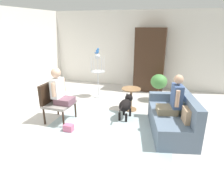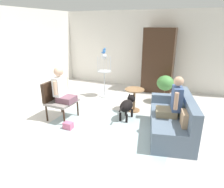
{
  "view_description": "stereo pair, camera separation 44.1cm",
  "coord_description": "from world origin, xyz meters",
  "px_view_note": "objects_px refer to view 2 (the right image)",
  "views": [
    {
      "loc": [
        1.33,
        -4.02,
        2.25
      ],
      "look_at": [
        0.06,
        0.02,
        0.75
      ],
      "focal_mm": 32.17,
      "sensor_mm": 36.0,
      "label": 1
    },
    {
      "loc": [
        1.74,
        -3.87,
        2.25
      ],
      "look_at": [
        0.06,
        0.02,
        0.75
      ],
      "focal_mm": 32.17,
      "sensor_mm": 36.0,
      "label": 2
    }
  ],
  "objects_px": {
    "person_on_couch": "(173,101)",
    "armoire_cabinet": "(158,61)",
    "armchair": "(57,97)",
    "dog": "(127,105)",
    "couch": "(173,121)",
    "round_end_table": "(134,97)",
    "bird_cage_stand": "(104,73)",
    "potted_plant": "(165,85)",
    "handbag": "(68,126)",
    "person_on_armchair": "(62,88)",
    "parrot": "(104,51)"
  },
  "relations": [
    {
      "from": "armchair",
      "to": "armoire_cabinet",
      "type": "relative_size",
      "value": 0.44
    },
    {
      "from": "armchair",
      "to": "armoire_cabinet",
      "type": "xyz_separation_m",
      "value": [
        1.83,
        3.06,
        0.52
      ]
    },
    {
      "from": "armchair",
      "to": "dog",
      "type": "distance_m",
      "value": 1.73
    },
    {
      "from": "bird_cage_stand",
      "to": "handbag",
      "type": "distance_m",
      "value": 2.39
    },
    {
      "from": "person_on_couch",
      "to": "potted_plant",
      "type": "xyz_separation_m",
      "value": [
        -0.44,
        1.84,
        -0.23
      ]
    },
    {
      "from": "dog",
      "to": "armoire_cabinet",
      "type": "bearing_deg",
      "value": 84.53
    },
    {
      "from": "armchair",
      "to": "parrot",
      "type": "distance_m",
      "value": 2.12
    },
    {
      "from": "dog",
      "to": "armchair",
      "type": "bearing_deg",
      "value": -158.6
    },
    {
      "from": "round_end_table",
      "to": "parrot",
      "type": "bearing_deg",
      "value": 148.89
    },
    {
      "from": "couch",
      "to": "person_on_couch",
      "type": "height_order",
      "value": "person_on_couch"
    },
    {
      "from": "couch",
      "to": "round_end_table",
      "type": "relative_size",
      "value": 2.86
    },
    {
      "from": "parrot",
      "to": "potted_plant",
      "type": "bearing_deg",
      "value": 6.41
    },
    {
      "from": "round_end_table",
      "to": "person_on_couch",
      "type": "bearing_deg",
      "value": -39.29
    },
    {
      "from": "person_on_couch",
      "to": "person_on_armchair",
      "type": "relative_size",
      "value": 0.99
    },
    {
      "from": "person_on_couch",
      "to": "armoire_cabinet",
      "type": "xyz_separation_m",
      "value": [
        -0.87,
        2.81,
        0.3
      ]
    },
    {
      "from": "parrot",
      "to": "potted_plant",
      "type": "height_order",
      "value": "parrot"
    },
    {
      "from": "handbag",
      "to": "couch",
      "type": "bearing_deg",
      "value": 17.44
    },
    {
      "from": "couch",
      "to": "potted_plant",
      "type": "height_order",
      "value": "couch"
    },
    {
      "from": "person_on_couch",
      "to": "armoire_cabinet",
      "type": "distance_m",
      "value": 2.95
    },
    {
      "from": "couch",
      "to": "dog",
      "type": "xyz_separation_m",
      "value": [
        -1.14,
        0.34,
        0.05
      ]
    },
    {
      "from": "handbag",
      "to": "person_on_armchair",
      "type": "bearing_deg",
      "value": 135.14
    },
    {
      "from": "person_on_armchair",
      "to": "round_end_table",
      "type": "xyz_separation_m",
      "value": [
        1.46,
        1.14,
        -0.41
      ]
    },
    {
      "from": "person_on_couch",
      "to": "armoire_cabinet",
      "type": "relative_size",
      "value": 0.39
    },
    {
      "from": "bird_cage_stand",
      "to": "parrot",
      "type": "distance_m",
      "value": 0.69
    },
    {
      "from": "person_on_couch",
      "to": "armoire_cabinet",
      "type": "height_order",
      "value": "armoire_cabinet"
    },
    {
      "from": "handbag",
      "to": "bird_cage_stand",
      "type": "bearing_deg",
      "value": 94.39
    },
    {
      "from": "dog",
      "to": "handbag",
      "type": "xyz_separation_m",
      "value": [
        -1.04,
        -1.03,
        -0.28
      ]
    },
    {
      "from": "dog",
      "to": "round_end_table",
      "type": "bearing_deg",
      "value": 88.02
    },
    {
      "from": "person_on_couch",
      "to": "handbag",
      "type": "bearing_deg",
      "value": -163.09
    },
    {
      "from": "person_on_couch",
      "to": "dog",
      "type": "height_order",
      "value": "person_on_couch"
    },
    {
      "from": "parrot",
      "to": "armoire_cabinet",
      "type": "relative_size",
      "value": 0.08
    },
    {
      "from": "bird_cage_stand",
      "to": "person_on_couch",
      "type": "bearing_deg",
      "value": -35.08
    },
    {
      "from": "armchair",
      "to": "person_on_armchair",
      "type": "relative_size",
      "value": 1.12
    },
    {
      "from": "armchair",
      "to": "potted_plant",
      "type": "xyz_separation_m",
      "value": [
        2.26,
        2.09,
        -0.01
      ]
    },
    {
      "from": "person_on_couch",
      "to": "potted_plant",
      "type": "relative_size",
      "value": 1.01
    },
    {
      "from": "armoire_cabinet",
      "to": "parrot",
      "type": "bearing_deg",
      "value": -140.62
    },
    {
      "from": "person_on_couch",
      "to": "armoire_cabinet",
      "type": "bearing_deg",
      "value": 107.17
    },
    {
      "from": "bird_cage_stand",
      "to": "armchair",
      "type": "bearing_deg",
      "value": -101.6
    },
    {
      "from": "dog",
      "to": "armoire_cabinet",
      "type": "xyz_separation_m",
      "value": [
        0.23,
        2.43,
        0.71
      ]
    },
    {
      "from": "couch",
      "to": "round_end_table",
      "type": "distance_m",
      "value": 1.41
    },
    {
      "from": "dog",
      "to": "bird_cage_stand",
      "type": "relative_size",
      "value": 0.59
    },
    {
      "from": "parrot",
      "to": "person_on_armchair",
      "type": "bearing_deg",
      "value": -96.98
    },
    {
      "from": "round_end_table",
      "to": "dog",
      "type": "xyz_separation_m",
      "value": [
        -0.02,
        -0.51,
        -0.04
      ]
    },
    {
      "from": "bird_cage_stand",
      "to": "potted_plant",
      "type": "height_order",
      "value": "bird_cage_stand"
    },
    {
      "from": "parrot",
      "to": "handbag",
      "type": "bearing_deg",
      "value": -85.77
    },
    {
      "from": "potted_plant",
      "to": "handbag",
      "type": "distance_m",
      "value": 3.04
    },
    {
      "from": "person_on_armchair",
      "to": "round_end_table",
      "type": "height_order",
      "value": "person_on_armchair"
    },
    {
      "from": "couch",
      "to": "armoire_cabinet",
      "type": "height_order",
      "value": "armoire_cabinet"
    },
    {
      "from": "round_end_table",
      "to": "parrot",
      "type": "relative_size",
      "value": 3.62
    },
    {
      "from": "armchair",
      "to": "dog",
      "type": "bearing_deg",
      "value": 21.4
    }
  ]
}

